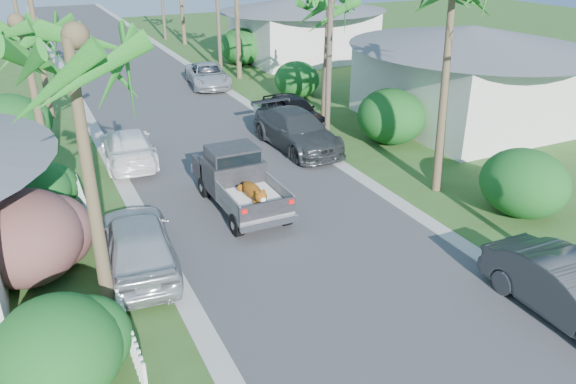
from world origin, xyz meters
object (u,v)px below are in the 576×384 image
palm_l_a (67,39)px  utility_pole_b (330,38)px  parked_car_ln (138,243)px  house_right_far (302,30)px  utility_pole_c (218,4)px  parked_car_lf (128,147)px  palm_r_b (328,1)px  house_right_near (467,79)px  parked_car_rn (569,291)px  palm_l_b (21,23)px  parked_car_rm (297,131)px  parked_car_rd (208,75)px  pickup_truck (236,177)px  parked_car_rf (293,111)px

palm_l_a → utility_pole_b: size_ratio=0.91×
parked_car_ln → house_right_far: size_ratio=0.55×
utility_pole_c → parked_car_lf: bearing=-122.7°
palm_r_b → house_right_far: bearing=66.9°
parked_car_ln → parked_car_lf: (1.40, 8.47, -0.12)m
house_right_near → utility_pole_c: 17.79m
parked_car_rn → utility_pole_b: 15.30m
palm_l_b → utility_pole_c: size_ratio=0.82×
palm_l_b → house_right_near: (19.80, 0.00, -3.93)m
parked_car_rm → parked_car_rd: parked_car_rm is taller
parked_car_ln → palm_r_b: (11.60, 9.80, 5.11)m
parked_car_rn → house_right_far: size_ratio=0.51×
house_right_far → utility_pole_c: size_ratio=1.00×
palm_r_b → house_right_far: size_ratio=0.80×
parked_car_rd → palm_r_b: (3.00, -9.76, 5.25)m
parked_car_rn → parked_car_rd: size_ratio=0.92×
pickup_truck → utility_pole_b: utility_pole_b is taller
parked_car_rd → utility_pole_c: bearing=66.3°
parked_car_rn → palm_r_b: palm_r_b is taller
pickup_truck → parked_car_ln: (-4.09, -2.81, -0.17)m
palm_r_b → house_right_near: palm_r_b is taller
house_right_near → utility_pole_b: size_ratio=1.00×
parked_car_rm → palm_r_b: size_ratio=0.78×
parked_car_rm → parked_car_rf: parked_car_rm is taller
parked_car_rm → utility_pole_c: utility_pole_c is taller
utility_pole_b → parked_car_rf: bearing=107.5°
parked_car_rm → parked_car_ln: (-8.60, -7.03, 0.02)m
parked_car_rm → palm_l_b: size_ratio=0.76×
house_right_far → utility_pole_c: (-7.40, -2.00, 2.48)m
parked_car_rn → pickup_truck: bearing=118.0°
parked_car_rn → palm_l_b: bearing=129.1°
parked_car_rf → parked_car_lf: parked_car_rf is taller
palm_l_a → house_right_near: (19.20, 9.00, -4.71)m
palm_r_b → utility_pole_b: (-1.00, -2.00, -1.35)m
palm_l_a → palm_l_b: size_ratio=1.11×
parked_car_rf → house_right_far: (8.09, 14.79, 1.36)m
parked_car_rd → palm_l_a: 24.67m
utility_pole_b → palm_l_b: bearing=-175.4°
house_right_far → utility_pole_c: bearing=-164.9°
parked_car_rd → palm_l_b: size_ratio=0.68×
parked_car_rf → utility_pole_c: size_ratio=0.50×
palm_r_b → pickup_truck: bearing=-137.1°
parked_car_rn → parked_car_lf: (-7.76, 15.41, -0.05)m
palm_l_b → house_right_far: bearing=42.3°
house_right_near → parked_car_rd: bearing=126.4°
parked_car_lf → palm_l_b: palm_l_b is taller
parked_car_rm → parked_car_rd: bearing=87.6°
parked_car_rm → parked_car_lf: size_ratio=1.14×
pickup_truck → parked_car_lf: size_ratio=1.03×
parked_car_rd → parked_car_lf: parked_car_lf is taller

